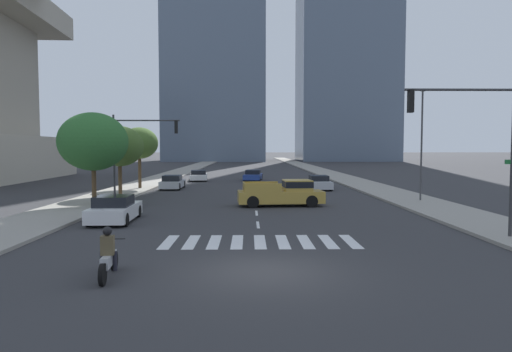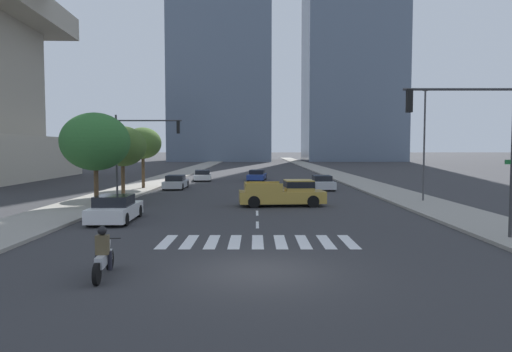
% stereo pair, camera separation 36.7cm
% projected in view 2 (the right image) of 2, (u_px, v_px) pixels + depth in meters
% --- Properties ---
extents(ground_plane, '(800.00, 800.00, 0.00)m').
position_uv_depth(ground_plane, '(257.00, 271.00, 13.70)').
color(ground_plane, '#333335').
extents(sidewalk_east, '(4.00, 260.00, 0.15)m').
position_uv_depth(sidewalk_east, '(370.00, 186.00, 43.67)').
color(sidewalk_east, gray).
rests_on(sidewalk_east, ground).
extents(sidewalk_west, '(4.00, 260.00, 0.15)m').
position_uv_depth(sidewalk_west, '(141.00, 186.00, 43.61)').
color(sidewalk_west, gray).
rests_on(sidewalk_west, ground).
extents(crosswalk_near, '(7.65, 2.74, 0.01)m').
position_uv_depth(crosswalk_near, '(257.00, 242.00, 18.03)').
color(crosswalk_near, silver).
rests_on(crosswalk_near, ground).
extents(lane_divider_center, '(0.14, 50.00, 0.01)m').
position_uv_depth(lane_divider_center, '(256.00, 185.00, 45.98)').
color(lane_divider_center, silver).
rests_on(lane_divider_center, ground).
extents(motorcycle_lead, '(0.70, 2.17, 1.49)m').
position_uv_depth(motorcycle_lead, '(102.00, 257.00, 13.05)').
color(motorcycle_lead, black).
rests_on(motorcycle_lead, ground).
extents(pickup_truck, '(5.56, 2.31, 1.67)m').
position_uv_depth(pickup_truck, '(285.00, 193.00, 29.18)').
color(pickup_truck, '#B28E38').
rests_on(pickup_truck, ground).
extents(sedan_white_0, '(2.34, 4.91, 1.20)m').
position_uv_depth(sedan_white_0, '(201.00, 176.00, 52.35)').
color(sedan_white_0, silver).
rests_on(sedan_white_0, ground).
extents(sedan_silver_1, '(1.81, 4.23, 1.26)m').
position_uv_depth(sedan_silver_1, '(175.00, 182.00, 41.57)').
color(sedan_silver_1, '#B7BABF').
rests_on(sedan_silver_1, ground).
extents(sedan_blue_2, '(2.34, 4.90, 1.20)m').
position_uv_depth(sedan_blue_2, '(256.00, 176.00, 52.57)').
color(sedan_blue_2, navy).
rests_on(sedan_blue_2, ground).
extents(sedan_silver_3, '(1.87, 4.35, 1.25)m').
position_uv_depth(sedan_silver_3, '(321.00, 183.00, 40.94)').
color(sedan_silver_3, '#B7BABF').
rests_on(sedan_silver_3, ground).
extents(sedan_white_4, '(2.04, 4.32, 1.34)m').
position_uv_depth(sedan_white_4, '(114.00, 209.00, 23.00)').
color(sedan_white_4, silver).
rests_on(sedan_white_4, ground).
extents(traffic_signal_near, '(4.69, 0.28, 6.25)m').
position_uv_depth(traffic_signal_near, '(472.00, 130.00, 18.00)').
color(traffic_signal_near, '#333335').
rests_on(traffic_signal_near, sidewalk_east).
extents(traffic_signal_far, '(4.88, 0.28, 5.87)m').
position_uv_depth(traffic_signal_far, '(140.00, 141.00, 31.71)').
color(traffic_signal_far, '#333335').
rests_on(traffic_signal_far, sidewalk_west).
extents(street_lamp_east, '(0.50, 0.24, 7.56)m').
position_uv_depth(street_lamp_east, '(423.00, 136.00, 30.77)').
color(street_lamp_east, '#3F3F42').
rests_on(street_lamp_east, sidewalk_east).
extents(street_tree_nearest, '(4.29, 4.29, 5.79)m').
position_uv_depth(street_tree_nearest, '(94.00, 142.00, 28.69)').
color(street_tree_nearest, '#4C3823').
rests_on(street_tree_nearest, sidewalk_west).
extents(street_tree_second, '(3.58, 3.58, 5.22)m').
position_uv_depth(street_tree_second, '(121.00, 146.00, 34.53)').
color(street_tree_second, '#4C3823').
rests_on(street_tree_second, sidewalk_west).
extents(street_tree_third, '(3.30, 3.30, 5.41)m').
position_uv_depth(street_tree_third, '(142.00, 143.00, 40.73)').
color(street_tree_third, '#4C3823').
rests_on(street_tree_third, sidewalk_west).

